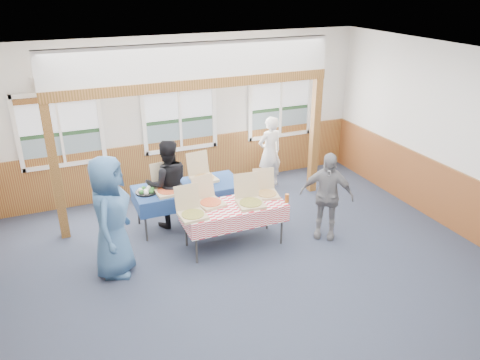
# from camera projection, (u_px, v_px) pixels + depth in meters

# --- Properties ---
(floor) EXTENTS (8.00, 8.00, 0.00)m
(floor) POSITION_uv_depth(u_px,v_px,m) (248.00, 274.00, 7.22)
(floor) COLOR #262C3E
(floor) RESTS_ON ground
(ceiling) EXTENTS (8.00, 8.00, 0.00)m
(ceiling) POSITION_uv_depth(u_px,v_px,m) (249.00, 64.00, 5.93)
(ceiling) COLOR white
(ceiling) RESTS_ON wall_back
(wall_back) EXTENTS (8.00, 0.00, 8.00)m
(wall_back) POSITION_uv_depth(u_px,v_px,m) (179.00, 116.00, 9.53)
(wall_back) COLOR silver
(wall_back) RESTS_ON floor
(wall_front) EXTENTS (8.00, 0.00, 8.00)m
(wall_front) POSITION_uv_depth(u_px,v_px,m) (430.00, 345.00, 3.62)
(wall_front) COLOR silver
(wall_front) RESTS_ON floor
(wall_right) EXTENTS (0.00, 8.00, 8.00)m
(wall_right) POSITION_uv_depth(u_px,v_px,m) (462.00, 143.00, 8.00)
(wall_right) COLOR silver
(wall_right) RESTS_ON floor
(wainscot_back) EXTENTS (7.98, 0.05, 1.10)m
(wainscot_back) POSITION_uv_depth(u_px,v_px,m) (182.00, 164.00, 9.93)
(wainscot_back) COLOR brown
(wainscot_back) RESTS_ON floor
(wainscot_right) EXTENTS (0.05, 6.98, 1.10)m
(wainscot_right) POSITION_uv_depth(u_px,v_px,m) (450.00, 198.00, 8.41)
(wainscot_right) COLOR brown
(wainscot_right) RESTS_ON floor
(window_left) EXTENTS (1.56, 0.10, 1.46)m
(window_left) POSITION_uv_depth(u_px,v_px,m) (59.00, 126.00, 8.64)
(window_left) COLOR white
(window_left) RESTS_ON wall_back
(window_mid) EXTENTS (1.56, 0.10, 1.46)m
(window_mid) POSITION_uv_depth(u_px,v_px,m) (180.00, 113.00, 9.46)
(window_mid) COLOR white
(window_mid) RESTS_ON wall_back
(window_right) EXTENTS (1.56, 0.10, 1.46)m
(window_right) POSITION_uv_depth(u_px,v_px,m) (281.00, 102.00, 10.28)
(window_right) COLOR white
(window_right) RESTS_ON wall_back
(post_left) EXTENTS (0.15, 0.15, 2.40)m
(post_left) POSITION_uv_depth(u_px,v_px,m) (55.00, 174.00, 7.79)
(post_left) COLOR brown
(post_left) RESTS_ON floor
(post_right) EXTENTS (0.15, 0.15, 2.40)m
(post_right) POSITION_uv_depth(u_px,v_px,m) (314.00, 137.00, 9.57)
(post_right) COLOR brown
(post_right) RESTS_ON floor
(cross_beam) EXTENTS (5.15, 0.18, 0.18)m
(cross_beam) POSITION_uv_depth(u_px,v_px,m) (196.00, 84.00, 8.16)
(cross_beam) COLOR brown
(cross_beam) RESTS_ON post_left
(table_left) EXTENTS (2.08, 1.42, 0.76)m
(table_left) POSITION_uv_depth(u_px,v_px,m) (188.00, 189.00, 8.43)
(table_left) COLOR #2F2F2F
(table_left) RESTS_ON floor
(table_right) EXTENTS (1.70, 0.75, 0.76)m
(table_right) POSITION_uv_depth(u_px,v_px,m) (234.00, 208.00, 7.73)
(table_right) COLOR #2F2F2F
(table_right) RESTS_ON floor
(pizza_box_a) EXTENTS (0.46, 0.55, 0.47)m
(pizza_box_a) POSITION_uv_depth(u_px,v_px,m) (167.00, 188.00, 8.14)
(pizza_box_a) COLOR tan
(pizza_box_a) RESTS_ON table_left
(pizza_box_b) EXTENTS (0.49, 0.57, 0.47)m
(pizza_box_b) POSITION_uv_depth(u_px,v_px,m) (203.00, 176.00, 8.64)
(pizza_box_b) COLOR tan
(pizza_box_b) RESTS_ON table_left
(pizza_box_c) EXTENTS (0.43, 0.51, 0.44)m
(pizza_box_c) POSITION_uv_depth(u_px,v_px,m) (192.00, 212.00, 7.33)
(pizza_box_c) COLOR tan
(pizza_box_c) RESTS_ON table_right
(pizza_box_d) EXTENTS (0.48, 0.55, 0.43)m
(pizza_box_d) POSITION_uv_depth(u_px,v_px,m) (209.00, 200.00, 7.71)
(pizza_box_d) COLOR tan
(pizza_box_d) RESTS_ON table_right
(pizza_box_e) EXTENTS (0.48, 0.56, 0.46)m
(pizza_box_e) POSITION_uv_depth(u_px,v_px,m) (250.00, 201.00, 7.70)
(pizza_box_e) COLOR tan
(pizza_box_e) RESTS_ON table_right
(pizza_box_f) EXTENTS (0.46, 0.52, 0.41)m
(pizza_box_f) POSITION_uv_depth(u_px,v_px,m) (266.00, 192.00, 8.03)
(pizza_box_f) COLOR tan
(pizza_box_f) RESTS_ON table_right
(veggie_tray) EXTENTS (0.38, 0.38, 0.09)m
(veggie_tray) POSITION_uv_depth(u_px,v_px,m) (146.00, 191.00, 8.13)
(veggie_tray) COLOR black
(veggie_tray) RESTS_ON table_left
(drink_glass) EXTENTS (0.07, 0.07, 0.15)m
(drink_glass) POSITION_uv_depth(u_px,v_px,m) (287.00, 198.00, 7.76)
(drink_glass) COLOR #964C19
(drink_glass) RESTS_ON table_right
(woman_white) EXTENTS (0.62, 0.46, 1.56)m
(woman_white) POSITION_uv_depth(u_px,v_px,m) (270.00, 152.00, 9.93)
(woman_white) COLOR white
(woman_white) RESTS_ON floor
(woman_black) EXTENTS (0.85, 0.70, 1.64)m
(woman_black) POSITION_uv_depth(u_px,v_px,m) (168.00, 184.00, 8.34)
(woman_black) COLOR black
(woman_black) RESTS_ON floor
(man_blue) EXTENTS (0.93, 1.10, 1.91)m
(man_blue) POSITION_uv_depth(u_px,v_px,m) (111.00, 217.00, 6.90)
(man_blue) COLOR #355B86
(man_blue) RESTS_ON floor
(person_grey) EXTENTS (0.95, 0.86, 1.56)m
(person_grey) POSITION_uv_depth(u_px,v_px,m) (326.00, 196.00, 7.98)
(person_grey) COLOR slate
(person_grey) RESTS_ON floor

